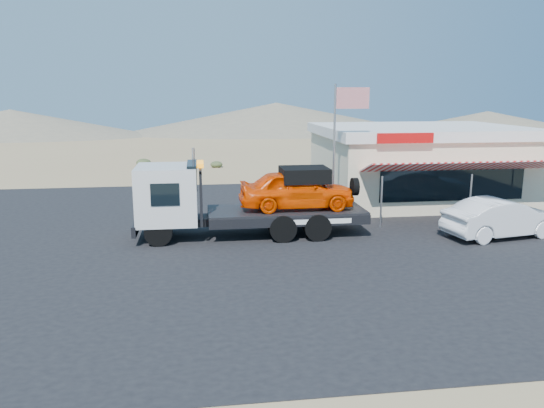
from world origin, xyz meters
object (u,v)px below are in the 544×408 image
object	(u,v)px
jerky_store	(418,162)
flagpole	(340,137)
tow_truck	(245,196)
white_sedan	(502,218)

from	to	relation	value
jerky_store	flagpole	size ratio (longest dim) A/B	1.73
tow_truck	flagpole	size ratio (longest dim) A/B	1.50
white_sedan	flagpole	size ratio (longest dim) A/B	0.78
tow_truck	white_sedan	world-z (taller)	tow_truck
tow_truck	flagpole	bearing A→B (deg)	22.21
tow_truck	jerky_store	world-z (taller)	jerky_store
jerky_store	flagpole	xyz separation A→B (m)	(-5.57, -4.47, 1.77)
tow_truck	jerky_store	xyz separation A→B (m)	(9.83, 6.22, 0.38)
white_sedan	jerky_store	size ratio (longest dim) A/B	0.45
jerky_store	tow_truck	bearing A→B (deg)	-147.70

